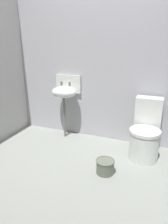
# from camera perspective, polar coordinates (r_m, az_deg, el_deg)

# --- Properties ---
(ground_plane) EXTENTS (3.31, 2.59, 0.08)m
(ground_plane) POSITION_cam_1_polar(r_m,az_deg,el_deg) (2.74, -2.22, -16.57)
(ground_plane) COLOR gray
(wall_back) EXTENTS (3.31, 0.10, 2.27)m
(wall_back) POSITION_cam_1_polar(r_m,az_deg,el_deg) (3.34, 5.68, 11.68)
(wall_back) COLOR #AAA9B0
(wall_back) RESTS_ON ground
(toilet_near_wall) EXTENTS (0.41, 0.60, 0.78)m
(toilet_near_wall) POSITION_cam_1_polar(r_m,az_deg,el_deg) (3.05, 15.73, -5.64)
(toilet_near_wall) COLOR silver
(toilet_near_wall) RESTS_ON ground
(sink) EXTENTS (0.42, 0.35, 0.99)m
(sink) POSITION_cam_1_polar(r_m,az_deg,el_deg) (3.43, -5.05, 5.38)
(sink) COLOR #5E6755
(sink) RESTS_ON ground
(bucket) EXTENTS (0.23, 0.23, 0.17)m
(bucket) POSITION_cam_1_polar(r_m,az_deg,el_deg) (2.70, 5.54, -13.94)
(bucket) COLOR #5E6755
(bucket) RESTS_ON ground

